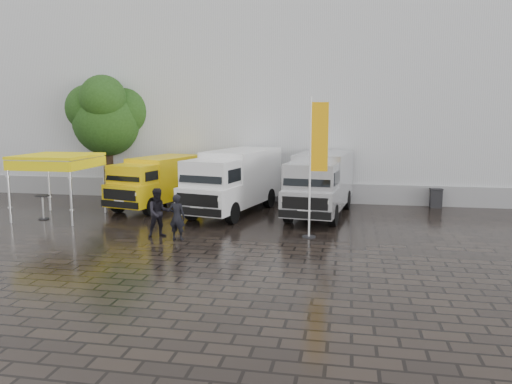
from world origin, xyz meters
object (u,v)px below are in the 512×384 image
canopy_tent (56,159)px  cocktail_table (43,207)px  person_tent (159,213)px  van_white (233,182)px  van_silver (320,185)px  person_front (177,217)px  flagpole (315,160)px  van_yellow (156,183)px  wheelie_bin (436,198)px

canopy_tent → cocktail_table: size_ratio=2.87×
person_tent → van_white: bearing=38.6°
van_silver → person_front: (-4.78, -5.42, -0.54)m
van_white → person_tent: (-1.66, -4.90, -0.51)m
canopy_tent → person_front: size_ratio=1.80×
van_white → canopy_tent: van_white is taller
flagpole → van_yellow: bearing=150.5°
wheelie_bin → person_front: person_front is taller
cocktail_table → van_silver: bearing=14.9°
van_silver → person_tent: van_silver is taller
flagpole → van_white: bearing=135.0°
wheelie_bin → person_tent: 13.62m
cocktail_table → van_yellow: bearing=42.1°
van_white → person_front: 5.30m
person_front → canopy_tent: bearing=-17.6°
flagpole → cocktail_table: size_ratio=4.89×
flagpole → wheelie_bin: 9.20m
flagpole → person_tent: (-5.62, -0.93, -1.96)m
van_yellow → van_silver: bearing=11.8°
person_front → person_tent: size_ratio=0.92×
van_yellow → person_tent: size_ratio=2.90×
wheelie_bin → canopy_tent: bearing=-162.1°
van_silver → cocktail_table: (-11.65, -3.11, -0.85)m
van_silver → wheelie_bin: (5.42, 2.89, -0.91)m
van_silver → person_front: van_silver is taller
van_yellow → van_silver: 7.88m
van_yellow → wheelie_bin: (13.30, 2.59, -0.74)m
person_front → person_tent: (-0.81, 0.30, 0.07)m
canopy_tent → person_front: bearing=-23.2°
canopy_tent → flagpole: (11.17, -1.49, 0.28)m
van_white → flagpole: (3.96, -3.97, 1.44)m
van_silver → person_tent: 7.59m
van_silver → canopy_tent: canopy_tent is taller
cocktail_table → person_tent: (6.07, -2.01, 0.38)m
person_tent → cocktail_table: bearing=129.0°
van_yellow → flagpole: bearing=-15.5°
cocktail_table → wheelie_bin: size_ratio=1.12×
van_yellow → canopy_tent: (-3.26, -3.00, 1.36)m
van_yellow → van_silver: van_silver is taller
cocktail_table → wheelie_bin: 18.09m
van_white → cocktail_table: van_white is taller
van_yellow → van_white: (3.95, -0.52, 0.21)m
van_silver → wheelie_bin: van_silver is taller
cocktail_table → person_front: (6.87, -2.31, 0.31)m
van_yellow → wheelie_bin: size_ratio=5.63×
van_silver → person_front: bearing=-124.2°
cocktail_table → person_tent: bearing=-18.3°
van_silver → person_tent: size_ratio=3.51×
van_white → flagpole: flagpole is taller
van_yellow → wheelie_bin: 13.57m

